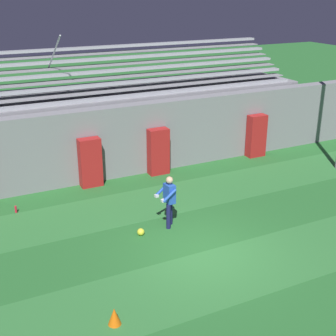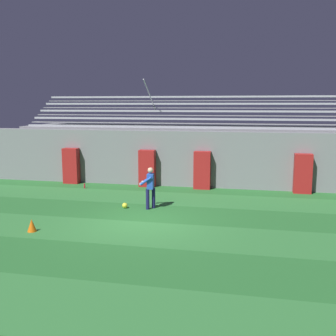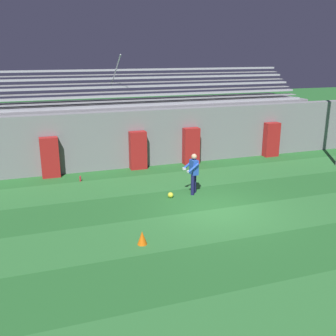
{
  "view_description": "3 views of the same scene",
  "coord_description": "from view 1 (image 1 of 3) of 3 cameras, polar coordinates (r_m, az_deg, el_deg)",
  "views": [
    {
      "loc": [
        -5.94,
        -9.83,
        7.02
      ],
      "look_at": [
        0.24,
        2.73,
        1.56
      ],
      "focal_mm": 50.0,
      "sensor_mm": 36.0,
      "label": 1
    },
    {
      "loc": [
        3.58,
        -12.97,
        4.13
      ],
      "look_at": [
        0.43,
        2.33,
        1.58
      ],
      "focal_mm": 42.0,
      "sensor_mm": 36.0,
      "label": 2
    },
    {
      "loc": [
        -5.99,
        -12.05,
        5.55
      ],
      "look_at": [
        -1.3,
        1.7,
        1.22
      ],
      "focal_mm": 42.0,
      "sensor_mm": 36.0,
      "label": 3
    }
  ],
  "objects": [
    {
      "name": "goalkeeper",
      "position": [
        14.33,
        0.12,
        -3.73
      ],
      "size": [
        0.58,
        0.61,
        1.67
      ],
      "color": "#19194C",
      "rests_on": "ground"
    },
    {
      "name": "water_bottle",
      "position": [
        16.33,
        -18.06,
        -4.81
      ],
      "size": [
        0.07,
        0.07,
        0.24
      ],
      "primitive_type": "cylinder",
      "color": "red",
      "rests_on": "ground"
    },
    {
      "name": "padding_pillar_gate_right",
      "position": [
        18.44,
        -1.18,
        2.02
      ],
      "size": [
        0.81,
        0.44,
        1.85
      ],
      "primitive_type": "cube",
      "color": "#B21E1E",
      "rests_on": "ground"
    },
    {
      "name": "padding_pillar_gate_left",
      "position": [
        17.52,
        -9.46,
        0.66
      ],
      "size": [
        0.81,
        0.44,
        1.85
      ],
      "primitive_type": "cube",
      "color": "#B21E1E",
      "rests_on": "ground"
    },
    {
      "name": "traffic_cone",
      "position": [
        10.9,
        -6.55,
        -17.53
      ],
      "size": [
        0.3,
        0.3,
        0.42
      ],
      "primitive_type": "cone",
      "color": "orange",
      "rests_on": "ground"
    },
    {
      "name": "turf_stripe_far",
      "position": [
        16.3,
        -2.14,
        -4.2
      ],
      "size": [
        28.0,
        2.41,
        0.01
      ],
      "primitive_type": "cube",
      "color": "#337A38",
      "rests_on": "ground"
    },
    {
      "name": "bleacher_stand",
      "position": [
        20.36,
        -8.25,
        5.37
      ],
      "size": [
        18.0,
        4.05,
        5.43
      ],
      "color": "gray",
      "rests_on": "ground"
    },
    {
      "name": "ground_plane",
      "position": [
        13.47,
        4.3,
        -10.17
      ],
      "size": [
        80.0,
        80.0,
        0.0
      ],
      "primitive_type": "plane",
      "color": "#286B2D"
    },
    {
      "name": "turf_stripe_mid",
      "position": [
        12.62,
        7.08,
        -12.64
      ],
      "size": [
        28.0,
        2.41,
        0.01
      ],
      "primitive_type": "cube",
      "color": "#337A38",
      "rests_on": "ground"
    },
    {
      "name": "back_wall",
      "position": [
        18.27,
        -5.9,
        3.28
      ],
      "size": [
        24.0,
        0.6,
        2.8
      ],
      "primitive_type": "cube",
      "color": "gray",
      "rests_on": "ground"
    },
    {
      "name": "soccer_ball",
      "position": [
        14.22,
        -3.34,
        -7.79
      ],
      "size": [
        0.22,
        0.22,
        0.22
      ],
      "primitive_type": "sphere",
      "color": "yellow",
      "rests_on": "ground"
    },
    {
      "name": "padding_pillar_far_right",
      "position": [
        20.77,
        10.71,
        3.88
      ],
      "size": [
        0.81,
        0.44,
        1.85
      ],
      "primitive_type": "cube",
      "color": "#B21E1E",
      "rests_on": "ground"
    }
  ]
}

